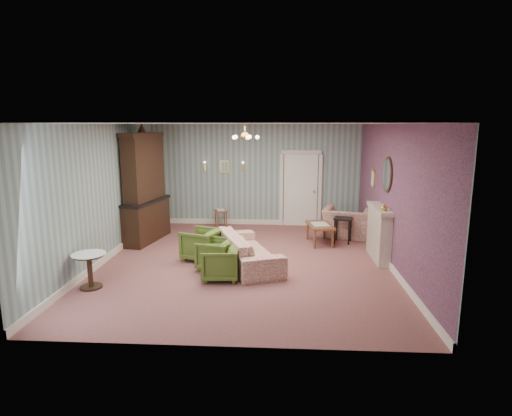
# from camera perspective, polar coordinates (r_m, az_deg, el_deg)

# --- Properties ---
(floor) EXTENTS (7.00, 7.00, 0.00)m
(floor) POSITION_cam_1_polar(r_m,az_deg,el_deg) (9.08, -1.42, -7.30)
(floor) COLOR #8A5450
(floor) RESTS_ON ground
(ceiling) EXTENTS (7.00, 7.00, 0.00)m
(ceiling) POSITION_cam_1_polar(r_m,az_deg,el_deg) (8.61, -1.51, 11.32)
(ceiling) COLOR white
(ceiling) RESTS_ON ground
(wall_back) EXTENTS (6.00, 0.00, 6.00)m
(wall_back) POSITION_cam_1_polar(r_m,az_deg,el_deg) (12.19, -0.08, 4.45)
(wall_back) COLOR slate
(wall_back) RESTS_ON ground
(wall_front) EXTENTS (6.00, 0.00, 6.00)m
(wall_front) POSITION_cam_1_polar(r_m,az_deg,el_deg) (5.33, -4.63, -4.40)
(wall_front) COLOR slate
(wall_front) RESTS_ON ground
(wall_left) EXTENTS (0.00, 7.00, 7.00)m
(wall_left) POSITION_cam_1_polar(r_m,az_deg,el_deg) (9.47, -19.88, 1.83)
(wall_left) COLOR slate
(wall_left) RESTS_ON ground
(wall_right) EXTENTS (0.00, 7.00, 7.00)m
(wall_right) POSITION_cam_1_polar(r_m,az_deg,el_deg) (8.99, 17.96, 1.49)
(wall_right) COLOR slate
(wall_right) RESTS_ON ground
(wall_right_floral) EXTENTS (0.00, 7.00, 7.00)m
(wall_right_floral) POSITION_cam_1_polar(r_m,az_deg,el_deg) (8.99, 17.87, 1.49)
(wall_right_floral) COLOR #B0586C
(wall_right_floral) RESTS_ON ground
(door) EXTENTS (1.12, 0.12, 2.16)m
(door) POSITION_cam_1_polar(r_m,az_deg,el_deg) (12.19, 6.03, 2.63)
(door) COLOR white
(door) RESTS_ON floor
(olive_chair_a) EXTENTS (0.67, 0.71, 0.68)m
(olive_chair_a) POSITION_cam_1_polar(r_m,az_deg,el_deg) (8.05, -4.92, -7.22)
(olive_chair_a) COLOR #4C6423
(olive_chair_a) RESTS_ON floor
(olive_chair_b) EXTENTS (0.77, 0.80, 0.68)m
(olive_chair_b) POSITION_cam_1_polar(r_m,az_deg,el_deg) (8.60, -5.45, -6.05)
(olive_chair_b) COLOR #4C6423
(olive_chair_b) RESTS_ON floor
(olive_chair_c) EXTENTS (0.88, 0.91, 0.74)m
(olive_chair_c) POSITION_cam_1_polar(r_m,az_deg,el_deg) (9.23, -7.34, -4.68)
(olive_chair_c) COLOR #4C6423
(olive_chair_c) RESTS_ON floor
(sofa_chintz) EXTENTS (1.43, 2.34, 0.88)m
(sofa_chintz) POSITION_cam_1_polar(r_m,az_deg,el_deg) (8.79, -1.10, -4.91)
(sofa_chintz) COLOR #9C3F3E
(sofa_chintz) RESTS_ON floor
(wingback_chair) EXTENTS (1.34, 1.06, 1.03)m
(wingback_chair) POSITION_cam_1_polar(r_m,az_deg,el_deg) (11.21, 12.24, -1.26)
(wingback_chair) COLOR #9C3F3E
(wingback_chair) RESTS_ON floor
(dresser) EXTENTS (0.89, 1.79, 2.86)m
(dresser) POSITION_cam_1_polar(r_m,az_deg,el_deg) (10.81, -14.91, 3.10)
(dresser) COLOR black
(dresser) RESTS_ON floor
(fireplace) EXTENTS (0.30, 1.40, 1.16)m
(fireplace) POSITION_cam_1_polar(r_m,az_deg,el_deg) (9.51, 16.23, -3.26)
(fireplace) COLOR beige
(fireplace) RESTS_ON floor
(mantel_vase) EXTENTS (0.15, 0.15, 0.15)m
(mantel_vase) POSITION_cam_1_polar(r_m,az_deg,el_deg) (8.99, 16.89, 0.15)
(mantel_vase) COLOR gold
(mantel_vase) RESTS_ON fireplace
(oval_mirror) EXTENTS (0.04, 0.76, 0.84)m
(oval_mirror) POSITION_cam_1_polar(r_m,az_deg,el_deg) (9.31, 17.26, 4.34)
(oval_mirror) COLOR white
(oval_mirror) RESTS_ON wall_right
(framed_print) EXTENTS (0.04, 0.34, 0.42)m
(framed_print) POSITION_cam_1_polar(r_m,az_deg,el_deg) (10.65, 15.53, 3.88)
(framed_print) COLOR gold
(framed_print) RESTS_ON wall_right
(coffee_table) EXTENTS (0.68, 1.04, 0.49)m
(coffee_table) POSITION_cam_1_polar(r_m,az_deg,el_deg) (10.50, 8.59, -3.46)
(coffee_table) COLOR brown
(coffee_table) RESTS_ON floor
(side_table_black) EXTENTS (0.53, 0.53, 0.64)m
(side_table_black) POSITION_cam_1_polar(r_m,az_deg,el_deg) (10.66, 11.61, -2.93)
(side_table_black) COLOR black
(side_table_black) RESTS_ON floor
(pedestal_table) EXTENTS (0.65, 0.65, 0.65)m
(pedestal_table) POSITION_cam_1_polar(r_m,az_deg,el_deg) (8.16, -21.49, -7.87)
(pedestal_table) COLOR black
(pedestal_table) RESTS_ON floor
(nesting_table) EXTENTS (0.44, 0.50, 0.55)m
(nesting_table) POSITION_cam_1_polar(r_m,az_deg,el_deg) (11.97, -4.76, -1.41)
(nesting_table) COLOR brown
(nesting_table) RESTS_ON floor
(gilt_mirror_back) EXTENTS (0.28, 0.06, 0.36)m
(gilt_mirror_back) POSITION_cam_1_polar(r_m,az_deg,el_deg) (12.21, -4.33, 5.61)
(gilt_mirror_back) COLOR gold
(gilt_mirror_back) RESTS_ON wall_back
(sconce_left) EXTENTS (0.16, 0.12, 0.30)m
(sconce_left) POSITION_cam_1_polar(r_m,az_deg,el_deg) (12.27, -6.90, 5.59)
(sconce_left) COLOR gold
(sconce_left) RESTS_ON wall_back
(sconce_right) EXTENTS (0.16, 0.12, 0.30)m
(sconce_right) POSITION_cam_1_polar(r_m,az_deg,el_deg) (12.13, -1.76, 5.60)
(sconce_right) COLOR gold
(sconce_right) RESTS_ON wall_back
(chandelier) EXTENTS (0.56, 0.56, 0.36)m
(chandelier) POSITION_cam_1_polar(r_m,az_deg,el_deg) (8.62, -1.50, 9.52)
(chandelier) COLOR gold
(chandelier) RESTS_ON ceiling
(burgundy_cushion) EXTENTS (0.41, 0.28, 0.39)m
(burgundy_cushion) POSITION_cam_1_polar(r_m,az_deg,el_deg) (11.06, 12.10, -1.59)
(burgundy_cushion) COLOR maroon
(burgundy_cushion) RESTS_ON wingback_chair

